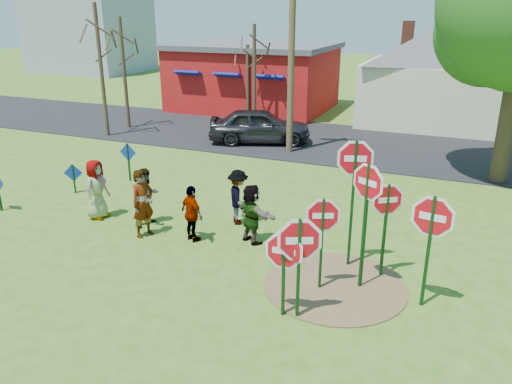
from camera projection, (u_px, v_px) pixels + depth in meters
The scene contains 27 objects.
ground at pixel (184, 235), 13.74m from camera, with size 120.00×120.00×0.00m, color #365D1A.
road at pixel (308, 140), 23.68m from camera, with size 120.00×7.50×0.04m, color black.
dirt_patch at pixel (335, 285), 11.24m from camera, with size 3.20×3.20×0.03m, color brown.
red_building at pixel (254, 76), 30.62m from camera, with size 9.40×7.69×3.90m.
cream_house at pixel (446, 68), 26.31m from camera, with size 9.40×9.40×6.50m.
distant_building at pixel (89, 29), 48.45m from camera, with size 10.00×8.00×8.00m, color #8C939E.
stop_sign_a at pixel (284, 257), 9.74m from camera, with size 1.06×0.08×1.98m.
stop_sign_b at pixel (354, 172), 11.33m from camera, with size 1.08×0.39×3.28m.
stop_sign_c at pixel (367, 198), 10.46m from camera, with size 0.94×0.53×3.03m.
stop_sign_d at pixel (387, 207), 11.10m from camera, with size 0.86×0.56×2.40m.
stop_sign_e at pixel (299, 248), 9.60m from camera, with size 1.10×0.52×2.31m.
stop_sign_f at pixel (432, 225), 9.90m from camera, with size 1.15×0.22×2.60m.
stop_sign_g at pixel (322, 224), 10.62m from camera, with size 0.95×0.41×2.27m.
blue_diamond_c at pixel (73, 176), 16.70m from camera, with size 0.56×0.28×1.02m.
blue_diamond_d at pixel (128, 157), 17.83m from camera, with size 0.67×0.06×1.40m.
person_a at pixel (96, 189), 14.63m from camera, with size 0.87×0.57×1.79m, color #3D508B.
person_b at pixel (143, 203), 13.44m from camera, with size 0.69×0.45×1.88m, color #2A7466.
person_c at pixel (147, 197), 14.19m from camera, with size 0.82×0.64×1.68m, color brown.
person_d at pixel (238, 197), 14.25m from camera, with size 1.04×0.60×1.62m, color #303034.
person_e at pixel (192, 214), 13.17m from camera, with size 0.91×0.38×1.55m, color #51335B.
person_f at pixel (252, 214), 13.09m from camera, with size 1.51×0.48×1.62m, color #21522B.
suv at pixel (260, 126), 22.85m from camera, with size 1.86×4.62×1.57m, color #292A2E.
utility_pole at pixel (292, 43), 20.08m from camera, with size 2.08×0.63×8.67m.
bare_tree_west at pixel (123, 58), 24.89m from camera, with size 1.80×1.80×5.51m.
bare_tree_east at pixel (254, 62), 25.19m from camera, with size 1.80×1.80×5.17m.
bare_tree_mid at pixel (99, 52), 23.07m from camera, with size 1.80×1.80×6.15m.
bare_tree_extra at pixel (248, 72), 26.85m from camera, with size 1.80×1.80×4.08m.
Camera 1 is at (6.65, -10.74, 5.88)m, focal length 35.00 mm.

